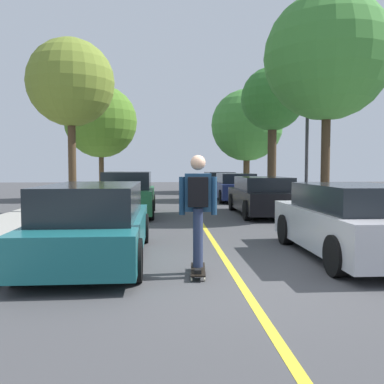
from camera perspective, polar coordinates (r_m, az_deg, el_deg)
ground at (r=6.28m, az=6.45°, el=-12.02°), size 80.00×80.00×0.00m
center_line at (r=10.15m, az=2.45°, el=-6.02°), size 0.12×39.20×0.01m
parked_car_left_nearest at (r=7.74m, az=-13.19°, el=-4.03°), size 1.89×4.60×1.36m
parked_car_left_near at (r=14.58m, az=-8.71°, el=-0.28°), size 1.86×4.14×1.50m
parked_car_right_nearest at (r=8.26m, az=20.91°, el=-3.75°), size 1.86×4.11×1.35m
parked_car_right_near at (r=14.82m, az=9.69°, el=-0.56°), size 1.96×4.49×1.32m
parked_car_right_far at (r=20.53m, az=5.93°, el=0.62°), size 1.93×4.15×1.35m
parked_car_right_farthest at (r=26.80m, az=3.67°, el=1.26°), size 2.04×4.56×1.34m
street_tree_left_nearest at (r=15.44m, az=-16.19°, el=14.05°), size 2.99×2.99×5.93m
street_tree_left_near at (r=21.89m, az=-12.32°, el=9.33°), size 3.63×3.63×5.63m
street_tree_right_nearest at (r=15.21m, az=17.96°, el=17.08°), size 4.18×4.18×7.27m
street_tree_right_near at (r=21.76m, az=10.92°, el=12.19°), size 3.16×3.16×6.51m
street_tree_right_far at (r=28.05m, az=7.48°, el=8.98°), size 4.69×4.69×6.61m
streetlamp at (r=15.96m, az=15.42°, el=8.21°), size 0.36×0.24×5.00m
skateboard at (r=6.56m, az=0.82°, el=-10.54°), size 0.28×0.85×0.10m
skateboarder at (r=6.35m, az=0.82°, el=-1.70°), size 0.59×0.71×1.75m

